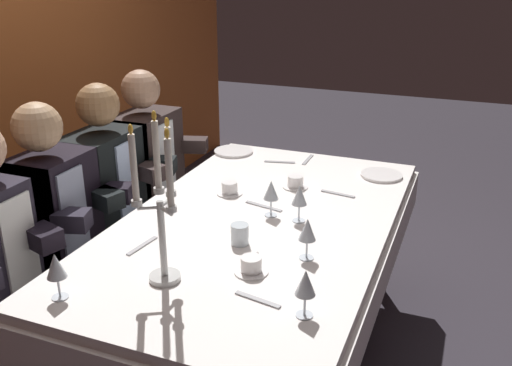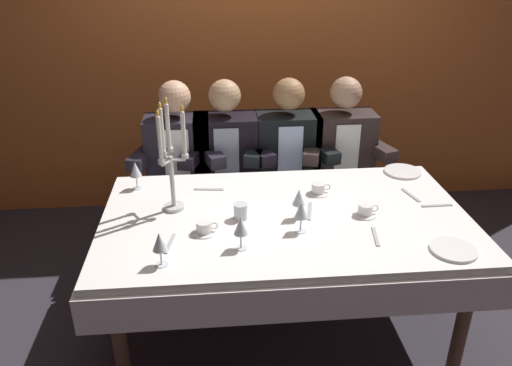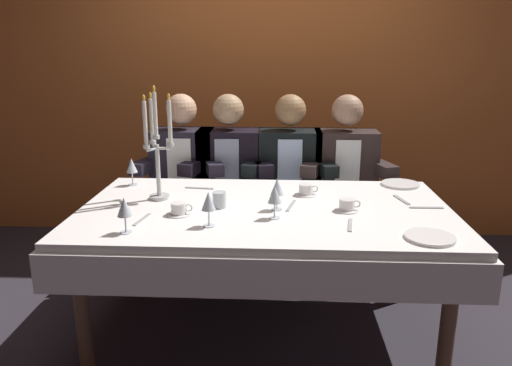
{
  "view_description": "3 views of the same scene",
  "coord_description": "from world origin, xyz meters",
  "px_view_note": "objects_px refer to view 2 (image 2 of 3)",
  "views": [
    {
      "loc": [
        -2.06,
        -0.81,
        1.78
      ],
      "look_at": [
        -0.07,
        -0.02,
        0.94
      ],
      "focal_mm": 39.74,
      "sensor_mm": 36.0,
      "label": 1
    },
    {
      "loc": [
        -0.36,
        -2.26,
        2.02
      ],
      "look_at": [
        -0.16,
        -0.03,
        0.94
      ],
      "focal_mm": 35.14,
      "sensor_mm": 36.0,
      "label": 2
    },
    {
      "loc": [
        0.07,
        -2.42,
        1.53
      ],
      "look_at": [
        -0.05,
        -0.02,
        0.87
      ],
      "focal_mm": 34.59,
      "sensor_mm": 36.0,
      "label": 3
    }
  ],
  "objects_px": {
    "dinner_plate_0": "(403,171)",
    "wine_glass_2": "(160,243)",
    "coffee_cup_0": "(204,228)",
    "seated_diner_2": "(287,151)",
    "candelabra": "(171,161)",
    "water_tumbler_0": "(241,211)",
    "dining_table": "(285,234)",
    "wine_glass_0": "(299,198)",
    "dinner_plate_1": "(454,250)",
    "seated_diner_3": "(341,149)",
    "seated_diner_1": "(226,153)",
    "coffee_cup_2": "(318,189)",
    "seated_diner_0": "(179,155)",
    "coffee_cup_1": "(365,210)",
    "wine_glass_4": "(301,211)",
    "wine_glass_3": "(241,227)",
    "wine_glass_1": "(135,170)"
  },
  "relations": [
    {
      "from": "coffee_cup_2",
      "to": "seated_diner_0",
      "type": "bearing_deg",
      "value": 141.22
    },
    {
      "from": "dinner_plate_1",
      "to": "coffee_cup_2",
      "type": "distance_m",
      "value": 0.81
    },
    {
      "from": "dinner_plate_1",
      "to": "seated_diner_0",
      "type": "relative_size",
      "value": 0.17
    },
    {
      "from": "candelabra",
      "to": "wine_glass_2",
      "type": "bearing_deg",
      "value": -92.83
    },
    {
      "from": "coffee_cup_0",
      "to": "seated_diner_1",
      "type": "distance_m",
      "value": 1.04
    },
    {
      "from": "wine_glass_0",
      "to": "seated_diner_3",
      "type": "height_order",
      "value": "seated_diner_3"
    },
    {
      "from": "wine_glass_3",
      "to": "seated_diner_3",
      "type": "height_order",
      "value": "seated_diner_3"
    },
    {
      "from": "dining_table",
      "to": "dinner_plate_0",
      "type": "bearing_deg",
      "value": 30.19
    },
    {
      "from": "dinner_plate_1",
      "to": "seated_diner_3",
      "type": "xyz_separation_m",
      "value": [
        -0.21,
        1.29,
        -0.01
      ]
    },
    {
      "from": "dinner_plate_0",
      "to": "seated_diner_3",
      "type": "bearing_deg",
      "value": 123.62
    },
    {
      "from": "water_tumbler_0",
      "to": "seated_diner_2",
      "type": "height_order",
      "value": "seated_diner_2"
    },
    {
      "from": "dinner_plate_0",
      "to": "wine_glass_2",
      "type": "bearing_deg",
      "value": -148.46
    },
    {
      "from": "coffee_cup_0",
      "to": "seated_diner_2",
      "type": "relative_size",
      "value": 0.11
    },
    {
      "from": "dining_table",
      "to": "coffee_cup_0",
      "type": "relative_size",
      "value": 14.7
    },
    {
      "from": "seated_diner_2",
      "to": "wine_glass_1",
      "type": "bearing_deg",
      "value": -152.09
    },
    {
      "from": "dining_table",
      "to": "wine_glass_0",
      "type": "bearing_deg",
      "value": -34.16
    },
    {
      "from": "seated_diner_3",
      "to": "dining_table",
      "type": "bearing_deg",
      "value": -120.15
    },
    {
      "from": "wine_glass_1",
      "to": "wine_glass_4",
      "type": "bearing_deg",
      "value": -33.0
    },
    {
      "from": "coffee_cup_1",
      "to": "coffee_cup_2",
      "type": "bearing_deg",
      "value": 125.78
    },
    {
      "from": "coffee_cup_0",
      "to": "candelabra",
      "type": "bearing_deg",
      "value": 121.63
    },
    {
      "from": "candelabra",
      "to": "seated_diner_2",
      "type": "distance_m",
      "value": 1.09
    },
    {
      "from": "candelabra",
      "to": "seated_diner_2",
      "type": "bearing_deg",
      "value": 46.87
    },
    {
      "from": "candelabra",
      "to": "coffee_cup_1",
      "type": "relative_size",
      "value": 4.61
    },
    {
      "from": "wine_glass_1",
      "to": "coffee_cup_0",
      "type": "height_order",
      "value": "wine_glass_1"
    },
    {
      "from": "dinner_plate_0",
      "to": "wine_glass_4",
      "type": "relative_size",
      "value": 1.38
    },
    {
      "from": "coffee_cup_0",
      "to": "wine_glass_2",
      "type": "bearing_deg",
      "value": -126.09
    },
    {
      "from": "coffee_cup_0",
      "to": "water_tumbler_0",
      "type": "bearing_deg",
      "value": 33.82
    },
    {
      "from": "wine_glass_0",
      "to": "coffee_cup_1",
      "type": "bearing_deg",
      "value": 0.19
    },
    {
      "from": "wine_glass_4",
      "to": "seated_diner_1",
      "type": "distance_m",
      "value": 1.11
    },
    {
      "from": "candelabra",
      "to": "seated_diner_3",
      "type": "bearing_deg",
      "value": 34.98
    },
    {
      "from": "wine_glass_0",
      "to": "seated_diner_3",
      "type": "bearing_deg",
      "value": 63.8
    },
    {
      "from": "candelabra",
      "to": "wine_glass_4",
      "type": "xyz_separation_m",
      "value": [
        0.63,
        -0.29,
        -0.16
      ]
    },
    {
      "from": "candelabra",
      "to": "water_tumbler_0",
      "type": "height_order",
      "value": "candelabra"
    },
    {
      "from": "coffee_cup_1",
      "to": "seated_diner_2",
      "type": "bearing_deg",
      "value": 106.59
    },
    {
      "from": "dinner_plate_1",
      "to": "wine_glass_0",
      "type": "relative_size",
      "value": 1.31
    },
    {
      "from": "wine_glass_1",
      "to": "wine_glass_0",
      "type": "bearing_deg",
      "value": -26.14
    },
    {
      "from": "dining_table",
      "to": "wine_glass_2",
      "type": "bearing_deg",
      "value": -146.75
    },
    {
      "from": "coffee_cup_0",
      "to": "coffee_cup_2",
      "type": "distance_m",
      "value": 0.74
    },
    {
      "from": "wine_glass_1",
      "to": "seated_diner_0",
      "type": "xyz_separation_m",
      "value": [
        0.21,
        0.5,
        -0.12
      ]
    },
    {
      "from": "coffee_cup_0",
      "to": "seated_diner_0",
      "type": "xyz_separation_m",
      "value": [
        -0.18,
        1.03,
        -0.03
      ]
    },
    {
      "from": "water_tumbler_0",
      "to": "seated_diner_2",
      "type": "bearing_deg",
      "value": 67.62
    },
    {
      "from": "water_tumbler_0",
      "to": "wine_glass_3",
      "type": "bearing_deg",
      "value": -93.18
    },
    {
      "from": "wine_glass_0",
      "to": "dinner_plate_1",
      "type": "bearing_deg",
      "value": -28.89
    },
    {
      "from": "wine_glass_4",
      "to": "seated_diner_2",
      "type": "xyz_separation_m",
      "value": [
        0.09,
        1.06,
        -0.12
      ]
    },
    {
      "from": "seated_diner_1",
      "to": "seated_diner_3",
      "type": "height_order",
      "value": "same"
    },
    {
      "from": "coffee_cup_1",
      "to": "candelabra",
      "type": "bearing_deg",
      "value": 170.99
    },
    {
      "from": "wine_glass_1",
      "to": "dining_table",
      "type": "bearing_deg",
      "value": -25.5
    },
    {
      "from": "wine_glass_0",
      "to": "wine_glass_4",
      "type": "bearing_deg",
      "value": -94.39
    },
    {
      "from": "wine_glass_0",
      "to": "seated_diner_1",
      "type": "height_order",
      "value": "seated_diner_1"
    },
    {
      "from": "wine_glass_1",
      "to": "seated_diner_1",
      "type": "distance_m",
      "value": 0.74
    }
  ]
}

